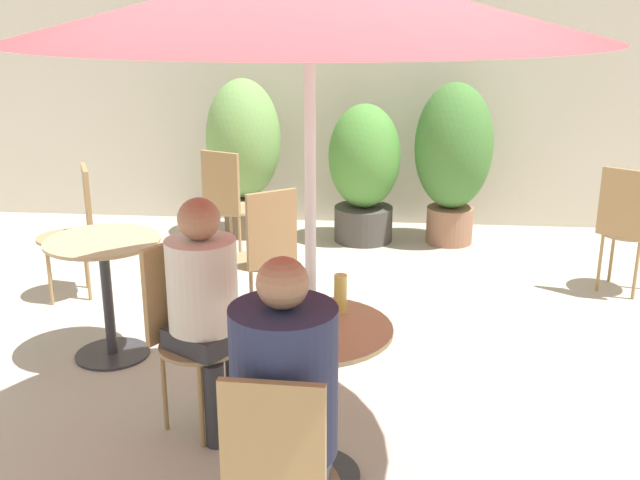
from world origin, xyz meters
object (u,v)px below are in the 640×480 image
(bistro_chair_2, at_px, (625,221))
(bistro_chair_4, at_px, (227,198))
(beer_glass_2, at_px, (327,329))
(potted_plant_0, at_px, (244,147))
(beer_glass_0, at_px, (340,294))
(bistro_chair_3, at_px, (266,248))
(cafe_table_far, at_px, (106,275))
(seated_person_0, at_px, (205,298))
(bistro_chair_0, at_px, (185,320))
(potted_plant_1, at_px, (364,169))
(bistro_chair_1, at_px, (278,475))
(bistro_chair_5, at_px, (77,221))
(umbrella, at_px, (310,0))
(potted_plant_2, at_px, (453,154))
(beer_glass_1, at_px, (268,300))
(cafe_table_near, at_px, (311,371))
(seated_person_1, at_px, (285,401))

(bistro_chair_2, relative_size, bistro_chair_4, 1.00)
(beer_glass_2, xyz_separation_m, potted_plant_0, (-1.04, 3.71, -0.00))
(bistro_chair_4, bearing_deg, beer_glass_0, 134.43)
(bistro_chair_4, bearing_deg, bistro_chair_3, 135.00)
(cafe_table_far, relative_size, beer_glass_2, 4.75)
(seated_person_0, bearing_deg, bistro_chair_0, 90.00)
(bistro_chair_4, height_order, potted_plant_1, potted_plant_1)
(bistro_chair_0, relative_size, bistro_chair_1, 1.00)
(beer_glass_0, xyz_separation_m, potted_plant_1, (-0.02, 3.30, -0.17))
(bistro_chair_2, height_order, bistro_chair_5, same)
(seated_person_0, distance_m, umbrella, 1.45)
(potted_plant_2, bearing_deg, potted_plant_1, -179.21)
(cafe_table_far, bearing_deg, bistro_chair_3, 28.23)
(bistro_chair_2, distance_m, bistro_chair_4, 2.92)
(bistro_chair_1, bearing_deg, beer_glass_1, -77.05)
(beer_glass_0, bearing_deg, cafe_table_near, -123.40)
(cafe_table_near, distance_m, bistro_chair_1, 0.77)
(cafe_table_near, relative_size, bistro_chair_5, 0.78)
(seated_person_0, bearing_deg, cafe_table_near, -90.00)
(beer_glass_0, relative_size, potted_plant_1, 0.14)
(potted_plant_0, height_order, potted_plant_2, potted_plant_0)
(cafe_table_far, bearing_deg, bistro_chair_4, 77.81)
(bistro_chair_2, relative_size, seated_person_0, 0.79)
(cafe_table_near, height_order, bistro_chair_2, bistro_chair_2)
(cafe_table_near, bearing_deg, bistro_chair_3, 106.02)
(bistro_chair_0, distance_m, bistro_chair_5, 1.99)
(bistro_chair_0, bearing_deg, bistro_chair_5, 68.78)
(seated_person_0, relative_size, seated_person_1, 0.94)
(bistro_chair_3, relative_size, seated_person_1, 0.74)
(bistro_chair_4, relative_size, umbrella, 0.42)
(bistro_chair_3, xyz_separation_m, umbrella, (0.44, -1.54, 1.46))
(seated_person_0, xyz_separation_m, potted_plant_0, (-0.44, 3.20, 0.10))
(cafe_table_near, bearing_deg, beer_glass_1, 160.69)
(bistro_chair_0, bearing_deg, bistro_chair_2, -21.18)
(bistro_chair_5, xyz_separation_m, seated_person_0, (1.32, -1.67, 0.15))
(bistro_chair_4, relative_size, bistro_chair_5, 1.00)
(bistro_chair_1, height_order, beer_glass_0, bistro_chair_1)
(bistro_chair_1, distance_m, bistro_chair_4, 3.61)
(cafe_table_near, bearing_deg, cafe_table_far, 140.43)
(bistro_chair_3, xyz_separation_m, seated_person_1, (0.42, -2.16, 0.18))
(seated_person_0, bearing_deg, bistro_chair_5, 70.23)
(potted_plant_1, bearing_deg, bistro_chair_1, -91.55)
(bistro_chair_5, distance_m, potted_plant_0, 1.79)
(beer_glass_0, xyz_separation_m, potted_plant_2, (0.73, 3.31, -0.03))
(bistro_chair_2, relative_size, bistro_chair_3, 1.00)
(potted_plant_1, bearing_deg, cafe_table_far, -120.20)
(seated_person_1, bearing_deg, potted_plant_0, -75.33)
(bistro_chair_2, height_order, umbrella, umbrella)
(cafe_table_far, height_order, bistro_chair_2, bistro_chair_2)
(umbrella, bearing_deg, bistro_chair_0, 148.14)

